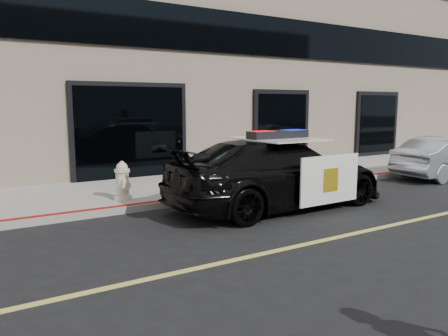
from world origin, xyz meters
TOP-DOWN VIEW (x-y plane):
  - ground at (0.00, 0.00)m, footprint 120.00×120.00m
  - sidewalk_n at (0.00, 5.25)m, footprint 60.00×3.50m
  - police_car at (0.68, 2.32)m, footprint 2.48×5.27m
  - fire_hydrant at (-2.22, 4.15)m, footprint 0.39×0.54m

SIDE VIEW (x-z plane):
  - ground at x=0.00m, z-range 0.00..0.00m
  - sidewalk_n at x=0.00m, z-range 0.00..0.15m
  - fire_hydrant at x=-2.22m, z-range 0.12..0.99m
  - police_car at x=0.68m, z-range -0.09..1.61m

